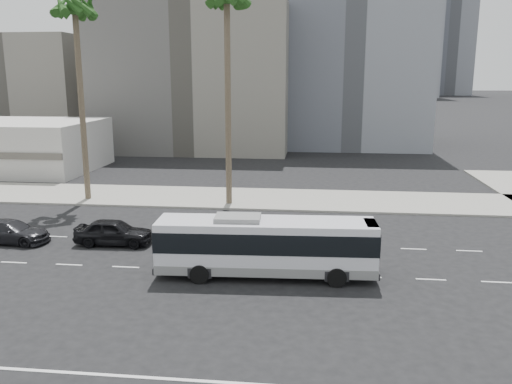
# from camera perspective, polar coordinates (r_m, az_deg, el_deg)

# --- Properties ---
(ground) EXTENTS (700.00, 700.00, 0.00)m
(ground) POSITION_cam_1_polar(r_m,az_deg,el_deg) (26.02, -1.41, -8.74)
(ground) COLOR black
(ground) RESTS_ON ground
(sidewalk_north) EXTENTS (120.00, 7.00, 0.15)m
(sidewalk_north) POSITION_cam_1_polar(r_m,az_deg,el_deg) (40.75, 1.51, -0.75)
(sidewalk_north) COLOR gray
(sidewalk_north) RESTS_ON ground
(midrise_beige_west) EXTENTS (24.00, 18.00, 18.00)m
(midrise_beige_west) POSITION_cam_1_polar(r_m,az_deg,el_deg) (70.69, -6.31, 12.11)
(midrise_beige_west) COLOR #5F5D59
(midrise_beige_west) RESTS_ON ground
(midrise_gray_center) EXTENTS (20.00, 20.00, 26.00)m
(midrise_gray_center) POSITION_cam_1_polar(r_m,az_deg,el_deg) (76.24, 10.21, 15.03)
(midrise_gray_center) COLOR slate
(midrise_gray_center) RESTS_ON ground
(midrise_beige_far) EXTENTS (18.00, 16.00, 15.00)m
(midrise_beige_far) POSITION_cam_1_polar(r_m,az_deg,el_deg) (84.78, -23.22, 10.24)
(midrise_beige_far) COLOR #5F5D59
(midrise_beige_far) RESTS_ON ground
(civic_tower) EXTENTS (42.00, 42.00, 129.00)m
(civic_tower) POSITION_cam_1_polar(r_m,az_deg,el_deg) (275.64, 5.48, 18.61)
(civic_tower) COLOR #B8B4A1
(civic_tower) RESTS_ON ground
(highrise_right) EXTENTS (26.00, 26.00, 70.00)m
(highrise_right) POSITION_cam_1_polar(r_m,az_deg,el_deg) (258.68, 16.37, 17.74)
(highrise_right) COLOR slate
(highrise_right) RESTS_ON ground
(highrise_far) EXTENTS (22.00, 22.00, 60.00)m
(highrise_far) POSITION_cam_1_polar(r_m,az_deg,el_deg) (292.47, 20.30, 15.83)
(highrise_far) COLOR slate
(highrise_far) RESTS_ON ground
(city_bus) EXTENTS (10.52, 2.82, 2.99)m
(city_bus) POSITION_cam_1_polar(r_m,az_deg,el_deg) (25.02, 1.09, -5.80)
(city_bus) COLOR silver
(city_bus) RESTS_ON ground
(car_a) EXTENTS (1.89, 4.43, 1.49)m
(car_a) POSITION_cam_1_polar(r_m,az_deg,el_deg) (30.96, -15.29, -4.23)
(car_a) COLOR black
(car_a) RESTS_ON ground
(car_b) EXTENTS (2.16, 4.65, 1.32)m
(car_b) POSITION_cam_1_polar(r_m,az_deg,el_deg) (33.43, -25.25, -3.92)
(car_b) COLOR black
(car_b) RESTS_ON ground
(palm_near) EXTENTS (4.75, 4.75, 16.01)m
(palm_near) POSITION_cam_1_polar(r_m,az_deg,el_deg) (38.38, -3.21, 20.10)
(palm_near) COLOR brown
(palm_near) RESTS_ON ground
(palm_mid) EXTENTS (5.03, 5.03, 15.53)m
(palm_mid) POSITION_cam_1_polar(r_m,az_deg,el_deg) (41.87, -19.19, 18.09)
(palm_mid) COLOR brown
(palm_mid) RESTS_ON ground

